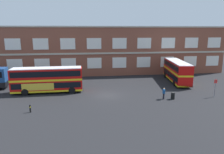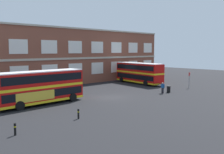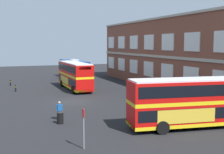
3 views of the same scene
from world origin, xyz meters
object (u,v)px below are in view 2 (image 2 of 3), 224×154
double_decker_middle (139,73)px  safety_bollard_west (15,129)px  double_decker_near (40,87)px  bus_stand_flag (189,79)px  waiting_passenger (163,87)px  station_litter_bin (169,89)px  safety_bollard_east (78,114)px

double_decker_middle → safety_bollard_west: size_ratio=11.85×
double_decker_near → bus_stand_flag: bearing=-12.6°
waiting_passenger → bus_stand_flag: (8.02, 0.03, 0.70)m
station_litter_bin → double_decker_middle: bearing=63.7°
double_decker_middle → waiting_passenger: (-6.36, -9.97, -1.22)m
bus_stand_flag → double_decker_near: bearing=167.4°
double_decker_middle → station_litter_bin: bearing=-116.3°
safety_bollard_west → safety_bollard_east: bearing=4.3°
double_decker_middle → safety_bollard_west: (-30.95, -13.30, -1.66)m
double_decker_middle → safety_bollard_west: 33.72m
safety_bollard_west → safety_bollard_east: 6.47m
double_decker_near → station_litter_bin: bearing=-17.6°
double_decker_middle → waiting_passenger: double_decker_middle is taller
double_decker_near → station_litter_bin: size_ratio=10.73×
waiting_passenger → safety_bollard_east: size_ratio=1.79×
waiting_passenger → station_litter_bin: size_ratio=1.65×
double_decker_near → safety_bollard_west: size_ratio=11.63×
bus_stand_flag → safety_bollard_west: 32.80m
double_decker_near → bus_stand_flag: size_ratio=4.09×
double_decker_near → double_decker_middle: bearing=10.2°
station_litter_bin → safety_bollard_east: size_ratio=1.08×
waiting_passenger → station_litter_bin: (1.33, -0.20, -0.41)m
double_decker_near → safety_bollard_east: (-0.79, -8.55, -1.66)m
double_decker_near → waiting_passenger: 18.29m
bus_stand_flag → safety_bollard_west: (-32.60, -3.36, -1.14)m
double_decker_middle → safety_bollard_east: 27.69m
waiting_passenger → bus_stand_flag: bus_stand_flag is taller
waiting_passenger → safety_bollard_west: (-24.58, -3.33, -0.44)m
waiting_passenger → safety_bollard_east: waiting_passenger is taller
waiting_passenger → station_litter_bin: 1.41m
safety_bollard_west → safety_bollard_east: size_ratio=1.00×
waiting_passenger → safety_bollard_west: 24.81m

